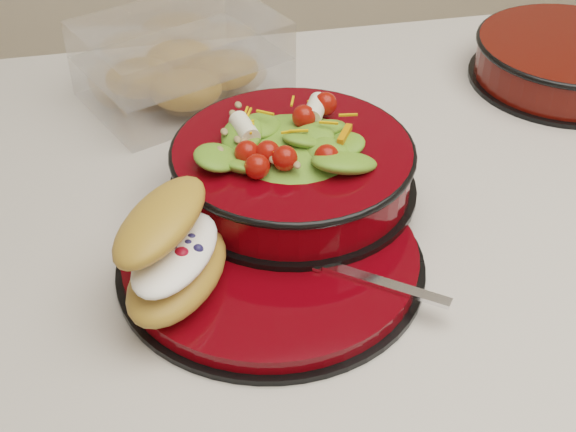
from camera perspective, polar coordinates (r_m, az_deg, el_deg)
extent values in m
cube|color=beige|center=(0.90, 15.39, 2.23)|extent=(1.24, 0.74, 0.04)
cylinder|color=black|center=(0.73, -1.22, -3.44)|extent=(0.28, 0.28, 0.01)
cylinder|color=#580306|center=(0.72, -1.23, -2.85)|extent=(0.27, 0.27, 0.01)
torus|color=black|center=(0.71, -0.30, -3.01)|extent=(0.15, 0.15, 0.01)
cylinder|color=black|center=(0.79, 0.32, 2.06)|extent=(0.24, 0.24, 0.01)
cylinder|color=#580306|center=(0.77, 0.32, 3.56)|extent=(0.23, 0.23, 0.04)
torus|color=black|center=(0.76, 0.33, 4.67)|extent=(0.24, 0.24, 0.01)
ellipsoid|color=#477220|center=(0.76, 0.33, 4.60)|extent=(0.19, 0.19, 0.08)
sphere|color=#B10F07|center=(0.75, 3.92, 7.78)|extent=(0.02, 0.02, 0.02)
sphere|color=#B10F07|center=(0.78, 1.93, 9.02)|extent=(0.02, 0.02, 0.02)
sphere|color=#B10F07|center=(0.78, -1.15, 9.05)|extent=(0.02, 0.02, 0.02)
sphere|color=#B10F07|center=(0.75, -3.21, 7.86)|extent=(0.02, 0.02, 0.02)
sphere|color=#B10F07|center=(0.72, -2.69, 6.23)|extent=(0.02, 0.02, 0.02)
sphere|color=#B10F07|center=(0.70, 0.28, 5.43)|extent=(0.02, 0.02, 0.02)
sphere|color=#B10F07|center=(0.71, 3.29, 6.17)|extent=(0.02, 0.02, 0.02)
cylinder|color=silver|center=(0.78, 1.99, 9.15)|extent=(0.04, 0.04, 0.02)
cylinder|color=silver|center=(0.75, -3.17, 7.82)|extent=(0.04, 0.03, 0.02)
cube|color=orange|center=(0.71, -0.80, 6.03)|extent=(0.03, 0.03, 0.01)
cube|color=orange|center=(0.74, 4.14, 7.44)|extent=(0.03, 0.02, 0.01)
ellipsoid|color=#AE7135|center=(0.67, -7.85, -4.08)|extent=(0.13, 0.15, 0.04)
ellipsoid|color=white|center=(0.66, -8.01, -2.67)|extent=(0.11, 0.13, 0.02)
ellipsoid|color=#AE7135|center=(0.66, -8.32, -0.24)|extent=(0.12, 0.14, 0.03)
sphere|color=#AA0C19|center=(0.66, -9.81, -2.50)|extent=(0.01, 0.01, 0.01)
sphere|color=#AA0C19|center=(0.65, -7.58, -2.74)|extent=(0.01, 0.01, 0.01)
sphere|color=#191947|center=(0.66, -8.74, -2.05)|extent=(0.01, 0.01, 0.01)
sphere|color=#191947|center=(0.66, -7.13, -2.05)|extent=(0.01, 0.01, 0.01)
sphere|color=#191947|center=(0.65, -8.03, -2.48)|extent=(0.01, 0.01, 0.01)
sphere|color=#191947|center=(0.65, -6.42, -2.38)|extent=(0.01, 0.01, 0.01)
sphere|color=#191947|center=(0.65, -9.44, -2.87)|extent=(0.01, 0.01, 0.01)
sphere|color=#191947|center=(0.66, -6.88, -1.61)|extent=(0.01, 0.01, 0.01)
cube|color=silver|center=(0.69, 6.78, -4.77)|extent=(0.10, 0.08, 0.00)
cube|color=silver|center=(0.70, 1.21, -3.05)|extent=(0.04, 0.04, 0.00)
cube|color=white|center=(0.98, -7.48, 9.79)|extent=(0.26, 0.23, 0.05)
cube|color=white|center=(0.96, -7.71, 12.28)|extent=(0.26, 0.23, 0.04)
ellipsoid|color=#AE7135|center=(0.98, -10.43, 9.63)|extent=(0.08, 0.07, 0.04)
ellipsoid|color=#AE7135|center=(0.98, -4.58, 10.32)|extent=(0.08, 0.07, 0.04)
ellipsoid|color=#AE7135|center=(1.01, -7.73, 11.02)|extent=(0.08, 0.07, 0.04)
ellipsoid|color=#AE7135|center=(0.94, -7.25, 8.88)|extent=(0.08, 0.07, 0.04)
cylinder|color=black|center=(1.07, 18.97, 9.23)|extent=(0.23, 0.23, 0.01)
cylinder|color=#4B0A05|center=(1.06, 19.27, 10.50)|extent=(0.22, 0.22, 0.05)
torus|color=black|center=(1.05, 19.50, 11.46)|extent=(0.23, 0.23, 0.01)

